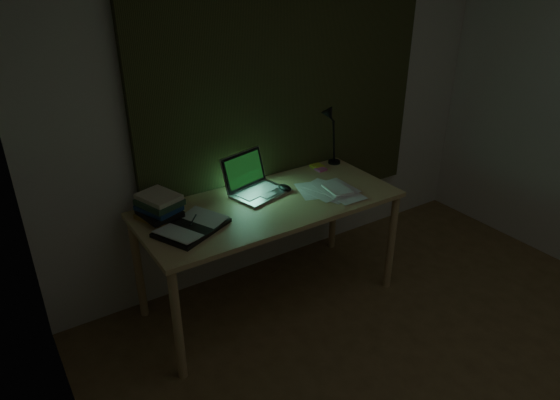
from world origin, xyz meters
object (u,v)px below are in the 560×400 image
Objects in this scene: laptop at (260,177)px; book_stack at (159,206)px; desk_lamp at (336,132)px; desk at (270,253)px; loose_papers at (330,191)px; open_textbook at (192,227)px.

laptop is 0.66m from book_stack.
desk_lamp is (0.73, 0.16, 0.12)m from laptop.
desk is 5.18× the size of loose_papers.
book_stack reaches higher than desk.
laptop is 0.47m from loose_papers.
book_stack is at bearing 89.18° from open_textbook.
open_textbook is at bearing -174.84° from desk.
loose_papers is at bearing -27.46° from open_textbook.
loose_papers is 0.55m from desk_lamp.
open_textbook is 0.80× the size of desk_lamp.
book_stack is (-0.10, 0.22, 0.06)m from open_textbook.
open_textbook reaches higher than desk.
loose_papers is (0.96, -0.04, -0.01)m from open_textbook.
desk is 4.23× the size of laptop.
laptop is (0.01, 0.13, 0.50)m from desk.
desk_lamp is at bearing -2.80° from laptop.
laptop reaches higher than loose_papers.
laptop is 0.60m from open_textbook.
desk is 7.00× the size of book_stack.
book_stack is at bearing 165.13° from desk.
desk is at bearing -166.97° from desk_lamp.
open_textbook is at bearing 177.69° from loose_papers.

